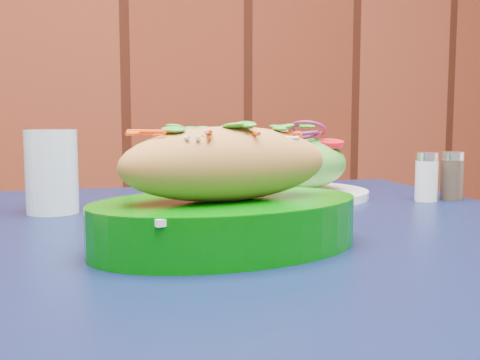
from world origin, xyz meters
name	(u,v)px	position (x,y,z in m)	size (l,w,h in m)	color
cafe_table	(239,299)	(-0.04, 1.76, 0.66)	(0.84, 0.84, 0.75)	black
banh_mi_basket	(227,199)	(-0.09, 1.65, 0.80)	(0.30, 0.22, 0.13)	#006303
salad_plate	(297,169)	(0.12, 1.95, 0.79)	(0.22, 0.22, 0.11)	white
water_glass	(52,172)	(-0.24, 1.92, 0.80)	(0.07, 0.07, 0.11)	silver
salt_shaker	(427,177)	(0.28, 1.85, 0.79)	(0.03, 0.03, 0.07)	white
pepper_shaker	(452,176)	(0.33, 1.85, 0.79)	(0.03, 0.03, 0.07)	#3F3326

